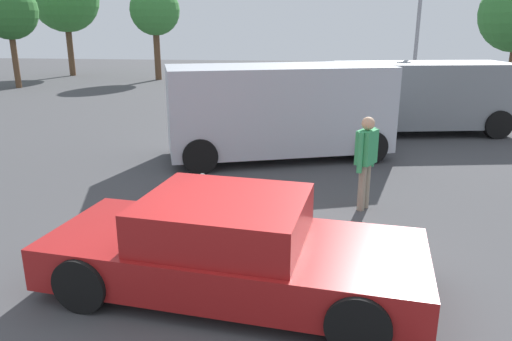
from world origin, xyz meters
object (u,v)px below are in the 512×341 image
(pedestrian, at_px, (366,155))
(dog, at_px, (199,182))
(sedan_foreground, at_px, (231,248))
(suv_dark, at_px, (422,95))
(van_white, at_px, (277,109))

(pedestrian, bearing_deg, dog, 23.63)
(pedestrian, bearing_deg, sedan_foreground, 88.23)
(suv_dark, bearing_deg, pedestrian, -119.09)
(dog, xyz_separation_m, suv_dark, (5.12, 6.33, 0.85))
(van_white, bearing_deg, dog, 49.10)
(sedan_foreground, bearing_deg, pedestrian, 65.71)
(van_white, bearing_deg, sedan_foreground, 70.87)
(dog, distance_m, suv_dark, 8.19)
(van_white, height_order, pedestrian, van_white)
(sedan_foreground, bearing_deg, suv_dark, 74.48)
(suv_dark, xyz_separation_m, pedestrian, (-2.15, -6.63, -0.16))
(van_white, relative_size, suv_dark, 1.06)
(sedan_foreground, distance_m, dog, 3.46)
(dog, bearing_deg, van_white, 156.88)
(sedan_foreground, xyz_separation_m, dog, (-1.20, 3.23, -0.28))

